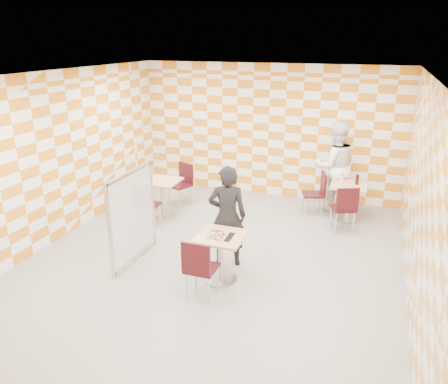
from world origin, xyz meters
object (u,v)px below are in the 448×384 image
object	(u,v)px
main_table	(221,250)
chair_second_side	(318,190)
partition	(133,216)
soda_bottle	(357,180)
chair_empty_far	(183,180)
second_table	(348,196)
empty_table	(162,191)
sport_bottle	(342,178)
man_dark	(227,216)
chair_second_front	(345,205)
chair_empty_near	(145,202)
man_white	(335,166)
chair_main_front	(199,265)

from	to	relation	value
main_table	chair_second_side	bearing A→B (deg)	72.52
partition	soda_bottle	distance (m)	4.48
chair_empty_far	second_table	bearing A→B (deg)	4.84
second_table	empty_table	xyz separation A→B (m)	(-3.65, -1.02, 0.00)
sport_bottle	man_dark	bearing A→B (deg)	-120.09
chair_second_front	chair_empty_near	bearing A→B (deg)	-163.09
second_table	empty_table	distance (m)	3.79
chair_empty_near	soda_bottle	distance (m)	4.20
main_table	sport_bottle	distance (m)	3.50
sport_bottle	chair_second_front	bearing A→B (deg)	-78.49
second_table	empty_table	size ratio (longest dim) A/B	1.00
man_dark	sport_bottle	xyz separation A→B (m)	(1.53, 2.64, 0.00)
chair_empty_near	chair_second_front	bearing A→B (deg)	16.91
chair_empty_near	chair_second_side	bearing A→B (deg)	31.03
chair_empty_far	sport_bottle	world-z (taller)	sport_bottle
empty_table	chair_empty_near	size ratio (longest dim) A/B	0.81
chair_second_front	sport_bottle	xyz separation A→B (m)	(-0.15, 0.75, 0.29)
partition	soda_bottle	world-z (taller)	partition
soda_bottle	second_table	bearing A→B (deg)	-157.18
main_table	soda_bottle	size ratio (longest dim) A/B	3.26
chair_empty_far	chair_second_front	bearing A→B (deg)	-5.89
man_white	chair_main_front	bearing A→B (deg)	48.76
soda_bottle	chair_second_front	bearing A→B (deg)	-101.58
chair_main_front	man_dark	size ratio (longest dim) A/B	0.55
chair_second_side	chair_second_front	bearing A→B (deg)	-49.56
chair_second_side	chair_main_front	bearing A→B (deg)	-106.28
chair_second_side	partition	world-z (taller)	partition
chair_second_front	chair_empty_far	distance (m)	3.53
sport_bottle	soda_bottle	distance (m)	0.30
chair_second_front	chair_main_front	bearing A→B (deg)	-119.32
partition	chair_empty_near	bearing A→B (deg)	111.22
chair_second_front	sport_bottle	bearing A→B (deg)	101.51
chair_main_front	partition	xyz separation A→B (m)	(-1.46, 0.73, 0.25)
chair_second_side	man_white	distance (m)	0.68
chair_main_front	soda_bottle	distance (m)	4.19
second_table	chair_main_front	size ratio (longest dim) A/B	0.81
man_white	man_dark	bearing A→B (deg)	43.11
partition	empty_table	bearing A→B (deg)	104.08
man_dark	sport_bottle	size ratio (longest dim) A/B	8.37
main_table	chair_main_front	distance (m)	0.61
second_table	chair_second_front	size ratio (longest dim) A/B	0.81
partition	soda_bottle	size ratio (longest dim) A/B	6.74
empty_table	partition	xyz separation A→B (m)	(0.49, -1.95, 0.28)
main_table	sport_bottle	size ratio (longest dim) A/B	3.75
second_table	chair_empty_near	size ratio (longest dim) A/B	0.81
second_table	main_table	bearing A→B (deg)	-117.39
main_table	soda_bottle	world-z (taller)	soda_bottle
chair_main_front	chair_second_front	world-z (taller)	same
chair_main_front	man_dark	world-z (taller)	man_dark
second_table	man_white	xyz separation A→B (m)	(-0.35, 0.52, 0.45)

